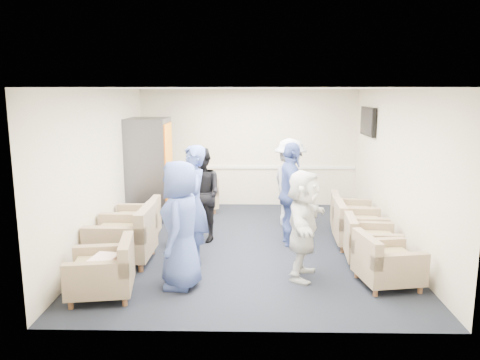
{
  "coord_description": "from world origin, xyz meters",
  "views": [
    {
      "loc": [
        0.02,
        -7.85,
        2.67
      ],
      "look_at": [
        -0.15,
        0.2,
        1.13
      ],
      "focal_mm": 35.0,
      "sensor_mm": 36.0,
      "label": 1
    }
  ],
  "objects_px": {
    "armchair_corner": "(195,198)",
    "person_front_left": "(181,225)",
    "person_mid_left": "(193,205)",
    "person_back_right": "(290,183)",
    "armchair_right_midnear": "(368,244)",
    "armchair_right_midfar": "(356,228)",
    "armchair_left_near": "(105,273)",
    "armchair_right_near": "(384,264)",
    "armchair_right_far": "(349,216)",
    "vending_machine": "(149,168)",
    "person_mid_right": "(291,194)",
    "armchair_left_mid": "(126,239)",
    "armchair_left_far": "(138,223)",
    "person_front_right": "(303,225)",
    "person_back_left": "(201,195)"
  },
  "relations": [
    {
      "from": "person_front_left",
      "to": "armchair_corner",
      "type": "bearing_deg",
      "value": -173.6
    },
    {
      "from": "armchair_left_mid",
      "to": "armchair_right_near",
      "type": "bearing_deg",
      "value": 78.6
    },
    {
      "from": "armchair_right_midnear",
      "to": "armchair_corner",
      "type": "height_order",
      "value": "armchair_corner"
    },
    {
      "from": "person_mid_right",
      "to": "person_front_right",
      "type": "relative_size",
      "value": 1.14
    },
    {
      "from": "armchair_right_far",
      "to": "person_back_right",
      "type": "height_order",
      "value": "person_back_right"
    },
    {
      "from": "armchair_left_mid",
      "to": "armchair_left_far",
      "type": "relative_size",
      "value": 1.18
    },
    {
      "from": "armchair_left_far",
      "to": "vending_machine",
      "type": "height_order",
      "value": "vending_machine"
    },
    {
      "from": "armchair_left_near",
      "to": "person_front_left",
      "type": "xyz_separation_m",
      "value": [
        0.95,
        0.34,
        0.56
      ]
    },
    {
      "from": "armchair_right_midfar",
      "to": "person_mid_right",
      "type": "relative_size",
      "value": 0.48
    },
    {
      "from": "armchair_right_far",
      "to": "person_mid_left",
      "type": "bearing_deg",
      "value": 127.97
    },
    {
      "from": "person_back_left",
      "to": "vending_machine",
      "type": "bearing_deg",
      "value": 175.83
    },
    {
      "from": "armchair_right_far",
      "to": "person_front_left",
      "type": "relative_size",
      "value": 0.49
    },
    {
      "from": "armchair_right_near",
      "to": "armchair_right_midfar",
      "type": "bearing_deg",
      "value": -9.14
    },
    {
      "from": "person_back_right",
      "to": "armchair_left_far",
      "type": "bearing_deg",
      "value": 89.93
    },
    {
      "from": "armchair_right_midfar",
      "to": "person_front_left",
      "type": "distance_m",
      "value": 3.33
    },
    {
      "from": "armchair_right_near",
      "to": "armchair_right_midnear",
      "type": "xyz_separation_m",
      "value": [
        -0.02,
        0.86,
        0.0
      ]
    },
    {
      "from": "vending_machine",
      "to": "person_back_right",
      "type": "xyz_separation_m",
      "value": [
        2.91,
        -0.66,
        -0.18
      ]
    },
    {
      "from": "person_back_left",
      "to": "person_mid_right",
      "type": "bearing_deg",
      "value": 40.11
    },
    {
      "from": "armchair_right_near",
      "to": "person_front_right",
      "type": "xyz_separation_m",
      "value": [
        -1.1,
        0.27,
        0.48
      ]
    },
    {
      "from": "person_mid_left",
      "to": "person_back_right",
      "type": "relative_size",
      "value": 1.05
    },
    {
      "from": "person_mid_right",
      "to": "vending_machine",
      "type": "bearing_deg",
      "value": 53.79
    },
    {
      "from": "person_front_left",
      "to": "person_front_right",
      "type": "bearing_deg",
      "value": 103.78
    },
    {
      "from": "armchair_corner",
      "to": "armchair_left_far",
      "type": "bearing_deg",
      "value": 37.83
    },
    {
      "from": "armchair_corner",
      "to": "armchair_right_far",
      "type": "bearing_deg",
      "value": 127.04
    },
    {
      "from": "armchair_left_near",
      "to": "armchair_right_near",
      "type": "xyz_separation_m",
      "value": [
        3.76,
        0.42,
        -0.01
      ]
    },
    {
      "from": "person_back_right",
      "to": "person_front_right",
      "type": "relative_size",
      "value": 1.11
    },
    {
      "from": "armchair_left_near",
      "to": "armchair_right_far",
      "type": "bearing_deg",
      "value": 118.8
    },
    {
      "from": "person_front_right",
      "to": "vending_machine",
      "type": "bearing_deg",
      "value": 56.61
    },
    {
      "from": "person_front_right",
      "to": "person_mid_right",
      "type": "bearing_deg",
      "value": 16.82
    },
    {
      "from": "person_front_left",
      "to": "person_back_left",
      "type": "bearing_deg",
      "value": -179.54
    },
    {
      "from": "armchair_right_midfar",
      "to": "armchair_right_midnear",
      "type": "bearing_deg",
      "value": -177.15
    },
    {
      "from": "armchair_right_near",
      "to": "armchair_right_midnear",
      "type": "relative_size",
      "value": 1.06
    },
    {
      "from": "armchair_left_near",
      "to": "person_mid_right",
      "type": "xyz_separation_m",
      "value": [
        2.61,
        2.17,
        0.58
      ]
    },
    {
      "from": "armchair_left_mid",
      "to": "person_back_right",
      "type": "distance_m",
      "value": 3.43
    },
    {
      "from": "person_mid_right",
      "to": "person_front_left",
      "type": "bearing_deg",
      "value": 133.36
    },
    {
      "from": "armchair_left_near",
      "to": "vending_machine",
      "type": "bearing_deg",
      "value": 174.24
    },
    {
      "from": "armchair_left_mid",
      "to": "person_back_right",
      "type": "height_order",
      "value": "person_back_right"
    },
    {
      "from": "armchair_left_near",
      "to": "armchair_left_mid",
      "type": "bearing_deg",
      "value": 173.14
    },
    {
      "from": "armchair_right_midnear",
      "to": "person_front_left",
      "type": "bearing_deg",
      "value": 113.4
    },
    {
      "from": "armchair_left_near",
      "to": "person_mid_left",
      "type": "relative_size",
      "value": 0.5
    },
    {
      "from": "person_mid_left",
      "to": "armchair_right_midfar",
      "type": "bearing_deg",
      "value": 91.19
    },
    {
      "from": "person_front_left",
      "to": "vending_machine",
      "type": "bearing_deg",
      "value": -159.21
    },
    {
      "from": "armchair_right_midfar",
      "to": "armchair_right_far",
      "type": "height_order",
      "value": "armchair_right_midfar"
    },
    {
      "from": "armchair_corner",
      "to": "person_front_left",
      "type": "bearing_deg",
      "value": 64.16
    },
    {
      "from": "armchair_left_near",
      "to": "person_mid_left",
      "type": "height_order",
      "value": "person_mid_left"
    },
    {
      "from": "armchair_right_midnear",
      "to": "armchair_right_midfar",
      "type": "height_order",
      "value": "armchair_right_midfar"
    },
    {
      "from": "armchair_right_midnear",
      "to": "armchair_right_midfar",
      "type": "xyz_separation_m",
      "value": [
        -0.0,
        0.8,
        0.02
      ]
    },
    {
      "from": "armchair_right_far",
      "to": "person_mid_right",
      "type": "height_order",
      "value": "person_mid_right"
    },
    {
      "from": "armchair_corner",
      "to": "person_mid_right",
      "type": "xyz_separation_m",
      "value": [
        1.92,
        -2.11,
        0.57
      ]
    },
    {
      "from": "armchair_corner",
      "to": "vending_machine",
      "type": "relative_size",
      "value": 0.54
    }
  ]
}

